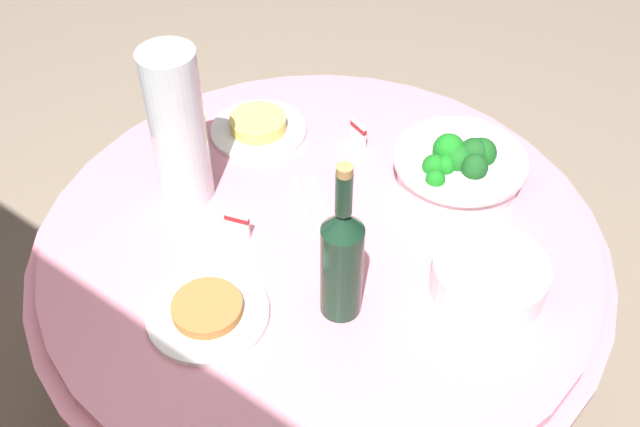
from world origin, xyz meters
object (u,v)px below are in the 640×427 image
serving_tongs (313,204)px  broccoli_bowl (459,165)px  plate_stack (489,277)px  food_plate_noodles (258,127)px  decorative_fruit_vase (178,132)px  food_plate_peanuts (208,311)px  label_placard_front (237,224)px  wine_bottle (342,259)px  label_placard_mid (358,133)px

serving_tongs → broccoli_bowl: bearing=-129.6°
broccoli_bowl → plate_stack: 0.30m
broccoli_bowl → plate_stack: (-0.19, 0.23, -0.01)m
serving_tongs → food_plate_noodles: food_plate_noodles is taller
decorative_fruit_vase → serving_tongs: size_ratio=2.28×
decorative_fruit_vase → plate_stack: bearing=-168.2°
broccoli_bowl → food_plate_peanuts: bearing=72.4°
plate_stack → serving_tongs: 0.39m
label_placard_front → serving_tongs: bearing=-114.3°
wine_bottle → food_plate_peanuts: size_ratio=1.53×
wine_bottle → food_plate_peanuts: wine_bottle is taller
plate_stack → decorative_fruit_vase: (0.63, 0.13, 0.13)m
food_plate_noodles → decorative_fruit_vase: bearing=92.2°
decorative_fruit_vase → food_plate_peanuts: decorative_fruit_vase is taller
food_plate_noodles → label_placard_front: bearing=122.6°
serving_tongs → food_plate_noodles: size_ratio=0.68×
broccoli_bowl → food_plate_noodles: size_ratio=1.27×
wine_bottle → decorative_fruit_vase: (0.43, -0.06, 0.03)m
food_plate_peanuts → label_placard_mid: label_placard_mid is taller
food_plate_noodles → label_placard_front: 0.33m
serving_tongs → label_placard_front: (0.07, 0.15, 0.03)m
wine_bottle → serving_tongs: size_ratio=2.25×
label_placard_mid → food_plate_peanuts: bearing=95.8°
serving_tongs → food_plate_peanuts: bearing=92.9°
serving_tongs → decorative_fruit_vase: bearing=27.0°
wine_bottle → label_placard_mid: size_ratio=6.11×
decorative_fruit_vase → food_plate_peanuts: size_ratio=1.55×
plate_stack → food_plate_noodles: 0.65m
label_placard_front → wine_bottle: bearing=174.0°
label_placard_front → label_placard_mid: bearing=-94.5°
plate_stack → wine_bottle: size_ratio=0.62×
food_plate_peanuts → food_plate_noodles: food_plate_noodles is taller
plate_stack → wine_bottle: bearing=44.8°
decorative_fruit_vase → label_placard_front: 0.21m
broccoli_bowl → label_placard_front: size_ratio=5.09×
label_placard_front → food_plate_noodles: bearing=-57.4°
serving_tongs → food_plate_peanuts: food_plate_peanuts is taller
serving_tongs → wine_bottle: bearing=137.1°
plate_stack → label_placard_front: size_ratio=3.82×
wine_bottle → label_placard_front: (0.27, -0.03, -0.10)m
food_plate_peanuts → label_placard_mid: size_ratio=4.00×
label_placard_front → label_placard_mid: 0.38m
decorative_fruit_vase → serving_tongs: decorative_fruit_vase is taller
food_plate_peanuts → food_plate_noodles: bearing=-60.2°
wine_bottle → label_placard_mid: bearing=-59.7°
broccoli_bowl → food_plate_noodles: bearing=15.3°
plate_stack → label_placard_front: bearing=19.7°
food_plate_peanuts → label_placard_mid: 0.56m
broccoli_bowl → food_plate_peanuts: broccoli_bowl is taller
serving_tongs → label_placard_mid: bearing=-79.8°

